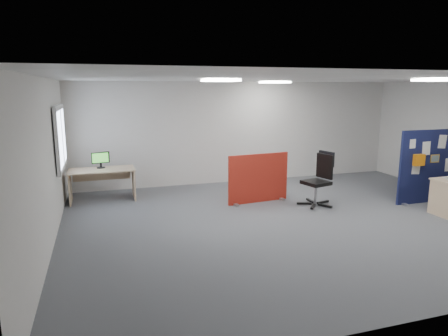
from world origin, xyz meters
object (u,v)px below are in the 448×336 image
object	(u,v)px
red_divider	(258,179)
monitor_second	(101,159)
second_desk	(102,177)
navy_divider	(436,166)
office_chair	(320,176)

from	to	relation	value
red_divider	monitor_second	xyz separation A→B (m)	(-3.35, 1.34, 0.40)
red_divider	second_desk	bearing A→B (deg)	153.45
second_desk	monitor_second	world-z (taller)	monitor_second
red_divider	monitor_second	size ratio (longest dim) A/B	3.66
second_desk	navy_divider	bearing A→B (deg)	-18.44
navy_divider	second_desk	xyz separation A→B (m)	(-7.14, 2.38, -0.28)
second_desk	red_divider	bearing A→B (deg)	-20.37
navy_divider	second_desk	size ratio (longest dim) A/B	1.37
red_divider	second_desk	distance (m)	3.56
navy_divider	office_chair	xyz separation A→B (m)	(-2.60, 0.53, -0.16)
monitor_second	office_chair	xyz separation A→B (m)	(4.55, -1.95, -0.27)
second_desk	monitor_second	size ratio (longest dim) A/B	3.63
red_divider	second_desk	xyz separation A→B (m)	(-3.34, 1.24, 0.01)
navy_divider	red_divider	world-z (taller)	navy_divider
navy_divider	second_desk	distance (m)	7.53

